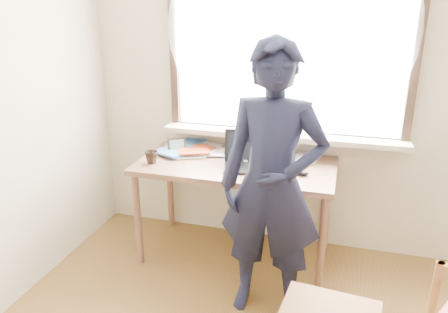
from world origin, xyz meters
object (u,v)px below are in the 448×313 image
(mug_white, at_px, (236,147))
(person, at_px, (272,186))
(desk, at_px, (236,173))
(laptop, at_px, (249,158))
(mug_dark, at_px, (152,157))

(mug_white, distance_m, person, 0.88)
(mug_white, bearing_deg, person, -61.35)
(desk, bearing_deg, person, -56.25)
(person, bearing_deg, desk, 124.73)
(desk, height_order, mug_white, mug_white)
(laptop, xyz_separation_m, mug_white, (-0.17, 0.26, -0.01))
(mug_white, bearing_deg, desk, -75.56)
(laptop, relative_size, person, 0.24)
(desk, relative_size, mug_white, 12.19)
(laptop, relative_size, mug_white, 3.53)
(desk, distance_m, mug_white, 0.27)
(laptop, distance_m, person, 0.57)
(mug_white, xyz_separation_m, mug_dark, (-0.53, -0.40, -0.00))
(laptop, height_order, mug_dark, laptop)
(mug_white, bearing_deg, mug_dark, -143.07)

